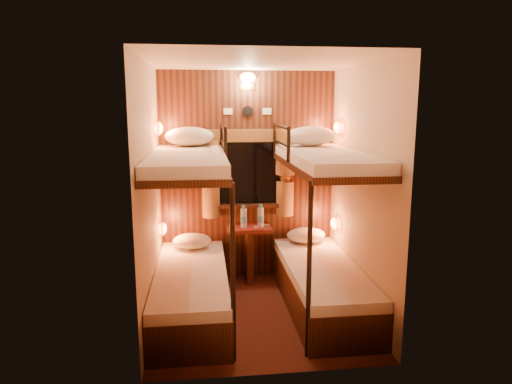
{
  "coord_description": "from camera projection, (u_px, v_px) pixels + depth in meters",
  "views": [
    {
      "loc": [
        -0.51,
        -4.17,
        2.01
      ],
      "look_at": [
        -0.01,
        0.15,
        1.19
      ],
      "focal_mm": 32.0,
      "sensor_mm": 36.0,
      "label": 1
    }
  ],
  "objects": [
    {
      "name": "window",
      "position": [
        248.0,
        179.0,
        5.26
      ],
      "size": [
        1.0,
        0.12,
        0.79
      ],
      "color": "black",
      "rests_on": "back_panel"
    },
    {
      "name": "ceiling",
      "position": [
        259.0,
        61.0,
        4.05
      ],
      "size": [
        2.1,
        2.1,
        0.0
      ],
      "primitive_type": "plane",
      "rotation": [
        3.14,
        0.0,
        0.0
      ],
      "color": "silver",
      "rests_on": "wall_back"
    },
    {
      "name": "reading_lamps",
      "position": [
        251.0,
        178.0,
        4.95
      ],
      "size": [
        2.0,
        0.2,
        1.25
      ],
      "color": "orange",
      "rests_on": "wall_left"
    },
    {
      "name": "floor",
      "position": [
        258.0,
        313.0,
        4.5
      ],
      "size": [
        2.1,
        2.1,
        0.0
      ],
      "primitive_type": "plane",
      "color": "#3C1810",
      "rests_on": "ground"
    },
    {
      "name": "sachet_b",
      "position": [
        266.0,
        225.0,
        5.28
      ],
      "size": [
        0.07,
        0.06,
        0.0
      ],
      "primitive_type": "cube",
      "rotation": [
        0.0,
        0.0,
        -0.11
      ],
      "color": "silver",
      "rests_on": "table"
    },
    {
      "name": "sachet_a",
      "position": [
        257.0,
        227.0,
        5.19
      ],
      "size": [
        0.08,
        0.07,
        0.01
      ],
      "primitive_type": "cube",
      "rotation": [
        0.0,
        0.0,
        0.12
      ],
      "color": "silver",
      "rests_on": "table"
    },
    {
      "name": "curtains",
      "position": [
        248.0,
        172.0,
        5.21
      ],
      "size": [
        1.1,
        0.22,
        1.0
      ],
      "color": "brown",
      "rests_on": "back_panel"
    },
    {
      "name": "back_fixtures",
      "position": [
        248.0,
        84.0,
        5.06
      ],
      "size": [
        0.54,
        0.09,
        0.48
      ],
      "color": "black",
      "rests_on": "back_panel"
    },
    {
      "name": "table",
      "position": [
        249.0,
        247.0,
        5.25
      ],
      "size": [
        0.5,
        0.34,
        0.66
      ],
      "color": "#561A13",
      "rests_on": "floor"
    },
    {
      "name": "bunk_right",
      "position": [
        322.0,
        254.0,
        4.53
      ],
      "size": [
        0.72,
        1.9,
        1.82
      ],
      "color": "black",
      "rests_on": "floor"
    },
    {
      "name": "pillow_lower_left",
      "position": [
        192.0,
        241.0,
        5.04
      ],
      "size": [
        0.42,
        0.3,
        0.17
      ],
      "primitive_type": "ellipsoid",
      "color": "silver",
      "rests_on": "bunk_left"
    },
    {
      "name": "bottle_right",
      "position": [
        260.0,
        217.0,
        5.17
      ],
      "size": [
        0.08,
        0.08,
        0.27
      ],
      "rotation": [
        0.0,
        0.0,
        0.02
      ],
      "color": "#99BFE5",
      "rests_on": "table"
    },
    {
      "name": "pillow_upper_right",
      "position": [
        311.0,
        136.0,
        4.91
      ],
      "size": [
        0.53,
        0.38,
        0.21
      ],
      "primitive_type": "ellipsoid",
      "color": "silver",
      "rests_on": "bunk_right"
    },
    {
      "name": "bunk_left",
      "position": [
        191.0,
        259.0,
        4.39
      ],
      "size": [
        0.72,
        1.9,
        1.82
      ],
      "color": "black",
      "rests_on": "floor"
    },
    {
      "name": "wall_left",
      "position": [
        150.0,
        196.0,
        4.16
      ],
      "size": [
        0.0,
        2.4,
        2.4
      ],
      "primitive_type": "plane",
      "rotation": [
        1.57,
        0.0,
        1.57
      ],
      "color": "#C6B293",
      "rests_on": "floor"
    },
    {
      "name": "wall_right",
      "position": [
        361.0,
        191.0,
        4.39
      ],
      "size": [
        0.0,
        2.4,
        2.4
      ],
      "primitive_type": "plane",
      "rotation": [
        1.57,
        0.0,
        -1.57
      ],
      "color": "#C6B293",
      "rests_on": "floor"
    },
    {
      "name": "pillow_lower_right",
      "position": [
        306.0,
        235.0,
        5.25
      ],
      "size": [
        0.45,
        0.32,
        0.18
      ],
      "primitive_type": "ellipsoid",
      "color": "silver",
      "rests_on": "bunk_right"
    },
    {
      "name": "wall_front",
      "position": [
        276.0,
        221.0,
        3.25
      ],
      "size": [
        2.4,
        0.0,
        2.4
      ],
      "primitive_type": "plane",
      "rotation": [
        -1.57,
        0.0,
        0.0
      ],
      "color": "#C6B293",
      "rests_on": "floor"
    },
    {
      "name": "bottle_left",
      "position": [
        244.0,
        218.0,
        5.14
      ],
      "size": [
        0.08,
        0.08,
        0.26
      ],
      "rotation": [
        0.0,
        0.0,
        -0.03
      ],
      "color": "#99BFE5",
      "rests_on": "table"
    },
    {
      "name": "pillow_upper_left",
      "position": [
        189.0,
        136.0,
        4.87
      ],
      "size": [
        0.52,
        0.37,
        0.2
      ],
      "primitive_type": "ellipsoid",
      "color": "silver",
      "rests_on": "bunk_left"
    },
    {
      "name": "wall_back",
      "position": [
        247.0,
        177.0,
        5.3
      ],
      "size": [
        2.4,
        0.0,
        2.4
      ],
      "primitive_type": "plane",
      "rotation": [
        1.57,
        0.0,
        0.0
      ],
      "color": "#C6B293",
      "rests_on": "floor"
    },
    {
      "name": "back_panel",
      "position": [
        248.0,
        177.0,
        5.28
      ],
      "size": [
        2.0,
        0.03,
        2.4
      ],
      "primitive_type": "cube",
      "color": "black",
      "rests_on": "floor"
    }
  ]
}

